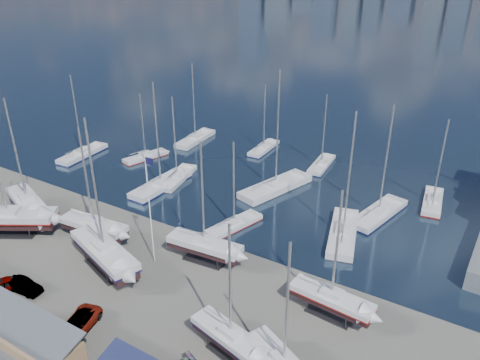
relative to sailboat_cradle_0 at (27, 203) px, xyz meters
The scene contains 23 objects.
ground 21.13m from the sailboat_cradle_0, ahead, with size 1400.00×1400.00×0.00m, color #605E59.
sailboat_cradle_0 is the anchor object (origin of this frame).
sailboat_cradle_1 4.31m from the sailboat_cradle_0, 66.22° to the right, with size 11.74×8.77×18.70m.
sailboat_cradle_2 12.03m from the sailboat_cradle_0, ahead, with size 9.15×3.25×14.75m.
sailboat_cradle_3 17.85m from the sailboat_cradle_0, ahead, with size 11.51×6.36×17.79m.
sailboat_cradle_4 26.45m from the sailboat_cradle_0, ahead, with size 9.09×3.22×14.66m.
sailboat_cradle_5 36.88m from the sailboat_cradle_0, ahead, with size 8.44×4.06×13.37m.
sailboat_cradle_6 42.00m from the sailboat_cradle_0, ahead, with size 8.54×3.05×13.71m.
sailboat_moored_0 21.18m from the sailboat_cradle_0, 119.35° to the left, with size 3.72×10.29×15.07m.
sailboat_moored_1 23.39m from the sailboat_cradle_0, 90.25° to the left, with size 4.48×8.40×12.10m.
sailboat_moored_2 34.85m from the sailboat_cradle_0, 86.42° to the left, with size 3.64×10.46×15.51m.
sailboat_moored_3 18.68m from the sailboat_cradle_0, 59.04° to the left, with size 3.29×11.41×17.02m.
sailboat_moored_4 21.84m from the sailboat_cradle_0, 62.70° to the left, with size 4.56×9.70×14.13m.
sailboat_moored_5 40.60m from the sailboat_cradle_0, 67.50° to the left, with size 2.71×8.62×12.76m.
sailboat_moored_6 27.92m from the sailboat_cradle_0, 25.40° to the left, with size 4.50×8.64×12.44m.
sailboat_moored_7 34.77m from the sailboat_cradle_0, 44.43° to the left, with size 7.00×13.07×19.01m.
sailboat_moored_8 45.24m from the sailboat_cradle_0, 52.82° to the left, with size 3.20×8.85×12.95m.
sailboat_moored_9 41.74m from the sailboat_cradle_0, 24.35° to the left, with size 6.09×11.76×17.10m.
sailboat_moored_10 47.20m from the sailboat_cradle_0, 31.24° to the left, with size 5.34×11.36×16.38m.
sailboat_moored_11 55.94m from the sailboat_cradle_0, 34.92° to the left, with size 3.57×9.07×13.19m.
car_b 16.84m from the sailboat_cradle_0, 38.38° to the right, with size 1.50×4.30×1.42m, color gray.
car_c 25.30m from the sailboat_cradle_0, 26.88° to the right, with size 2.46×5.33×1.48m, color gray.
flagpole 22.14m from the sailboat_cradle_0, ahead, with size 1.17×0.12×13.37m.
Camera 1 is at (32.07, -40.07, 31.77)m, focal length 35.00 mm.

